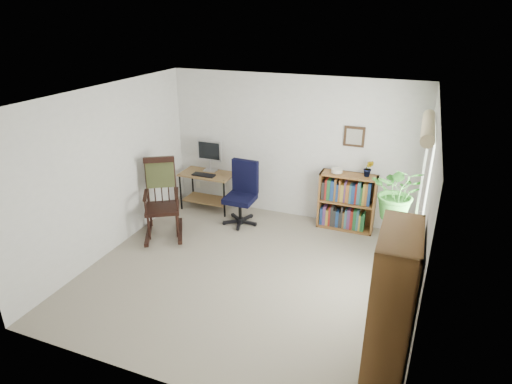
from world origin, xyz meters
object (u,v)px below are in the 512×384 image
at_px(low_bookshelf, 347,202).
at_px(tall_bookshelf, 388,323).
at_px(desk, 208,191).
at_px(office_chair, 240,194).
at_px(rocking_chair, 161,198).

distance_m(low_bookshelf, tall_bookshelf, 3.40).
xyz_separation_m(desk, office_chair, (0.78, -0.35, 0.20)).
relative_size(desk, tall_bookshelf, 0.53).
xyz_separation_m(low_bookshelf, tall_bookshelf, (0.90, -3.26, 0.40)).
relative_size(rocking_chair, low_bookshelf, 1.33).
bearing_deg(low_bookshelf, office_chair, -164.18).
distance_m(office_chair, rocking_chair, 1.26).
xyz_separation_m(rocking_chair, tall_bookshelf, (3.56, -2.00, 0.25)).
distance_m(rocking_chair, tall_bookshelf, 4.09).
relative_size(desk, office_chair, 0.86).
xyz_separation_m(office_chair, low_bookshelf, (1.67, 0.47, -0.07)).
xyz_separation_m(office_chair, rocking_chair, (-0.98, -0.79, 0.09)).
height_order(desk, tall_bookshelf, tall_bookshelf).
height_order(low_bookshelf, tall_bookshelf, tall_bookshelf).
bearing_deg(rocking_chair, office_chair, 7.84).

